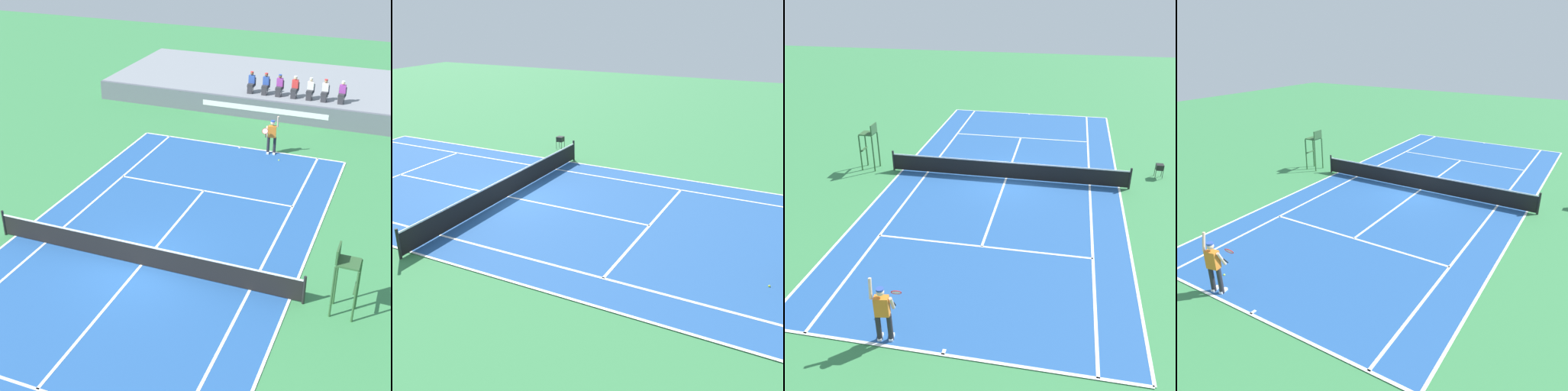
{
  "view_description": "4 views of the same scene",
  "coord_description": "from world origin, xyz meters",
  "views": [
    {
      "loc": [
        8.33,
        -15.73,
        12.11
      ],
      "look_at": [
        0.52,
        4.08,
        1.0
      ],
      "focal_mm": 53.94,
      "sensor_mm": 36.0,
      "label": 1
    },
    {
      "loc": [
        15.22,
        11.46,
        7.59
      ],
      "look_at": [
        0.52,
        4.08,
        1.0
      ],
      "focal_mm": 43.28,
      "sensor_mm": 36.0,
      "label": 2
    },
    {
      "loc": [
        -2.76,
        20.55,
        9.3
      ],
      "look_at": [
        0.52,
        4.08,
        1.0
      ],
      "focal_mm": 41.44,
      "sensor_mm": 36.0,
      "label": 3
    },
    {
      "loc": [
        -7.97,
        18.04,
        7.6
      ],
      "look_at": [
        0.52,
        4.08,
        1.0
      ],
      "focal_mm": 35.92,
      "sensor_mm": 36.0,
      "label": 4
    }
  ],
  "objects": [
    {
      "name": "tennis_player",
      "position": [
        1.72,
        11.64,
        0.99
      ],
      "size": [
        0.75,
        0.72,
        2.08
      ],
      "color": "#232328",
      "rests_on": "ground"
    },
    {
      "name": "spectator_seated_4",
      "position": [
        2.39,
        17.62,
        1.8
      ],
      "size": [
        0.44,
        0.6,
        1.26
      ],
      "color": "#474C56",
      "rests_on": "bleacher_platform"
    },
    {
      "name": "court",
      "position": [
        0.0,
        0.0,
        0.01
      ],
      "size": [
        11.08,
        23.88,
        0.03
      ],
      "color": "#235193",
      "rests_on": "ground"
    },
    {
      "name": "barrier_wall",
      "position": [
        0.0,
        16.45,
        0.59
      ],
      "size": [
        21.78,
        0.25,
        1.19
      ],
      "color": "#565B66",
      "rests_on": "ground"
    },
    {
      "name": "net",
      "position": [
        0.0,
        0.0,
        0.52
      ],
      "size": [
        11.98,
        0.1,
        1.07
      ],
      "color": "black",
      "rests_on": "ground"
    },
    {
      "name": "spectator_seated_1",
      "position": [
        -0.3,
        17.62,
        1.8
      ],
      "size": [
        0.44,
        0.6,
        1.26
      ],
      "color": "#474C56",
      "rests_on": "bleacher_platform"
    },
    {
      "name": "spectator_seated_5",
      "position": [
        3.25,
        17.62,
        1.8
      ],
      "size": [
        0.44,
        0.6,
        1.26
      ],
      "color": "#474C56",
      "rests_on": "bleacher_platform"
    },
    {
      "name": "tennis_ball",
      "position": [
        2.34,
        10.92,
        0.03
      ],
      "size": [
        0.07,
        0.07,
        0.07
      ],
      "primitive_type": "sphere",
      "color": "#D1E533",
      "rests_on": "ground"
    },
    {
      "name": "bleacher_platform",
      "position": [
        0.0,
        21.18,
        0.59
      ],
      "size": [
        21.78,
        9.22,
        1.19
      ],
      "primitive_type": "cube",
      "color": "gray",
      "rests_on": "ground"
    },
    {
      "name": "spectator_seated_3",
      "position": [
        1.47,
        17.62,
        1.8
      ],
      "size": [
        0.44,
        0.6,
        1.26
      ],
      "color": "#474C56",
      "rests_on": "bleacher_platform"
    },
    {
      "name": "ground_plane",
      "position": [
        0.0,
        0.0,
        0.0
      ],
      "size": [
        80.0,
        80.0,
        0.0
      ],
      "primitive_type": "plane",
      "color": "#387F47"
    },
    {
      "name": "umpire_chair",
      "position": [
        7.15,
        0.0,
        1.56
      ],
      "size": [
        0.77,
        0.77,
        2.44
      ],
      "color": "#2D562D",
      "rests_on": "ground"
    },
    {
      "name": "spectator_seated_2",
      "position": [
        0.55,
        17.62,
        1.8
      ],
      "size": [
        0.44,
        0.6,
        1.26
      ],
      "color": "#474C56",
      "rests_on": "bleacher_platform"
    },
    {
      "name": "spectator_seated_0",
      "position": [
        -1.19,
        17.62,
        1.8
      ],
      "size": [
        0.44,
        0.6,
        1.26
      ],
      "color": "#474C56",
      "rests_on": "bleacher_platform"
    },
    {
      "name": "spectator_seated_6",
      "position": [
        4.23,
        17.62,
        1.8
      ],
      "size": [
        0.44,
        0.6,
        1.26
      ],
      "color": "#474C56",
      "rests_on": "bleacher_platform"
    }
  ]
}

